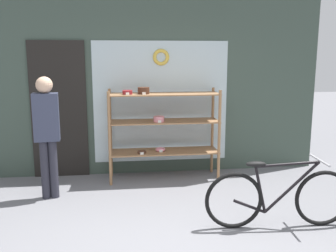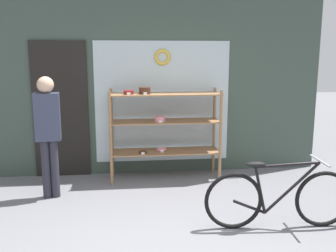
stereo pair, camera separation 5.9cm
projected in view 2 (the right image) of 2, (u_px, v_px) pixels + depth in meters
The scene contains 4 objects.
storefront_facade at pixel (147, 73), 5.85m from camera, with size 5.53×0.13×3.30m.
display_case at pixel (163, 123), 5.64m from camera, with size 1.66×0.47×1.42m.
bicycle at pixel (278, 198), 4.09m from camera, with size 1.64×0.46×0.77m.
pedestrian at pixel (48, 128), 4.87m from camera, with size 0.34×0.21×1.62m.
Camera 2 is at (-0.37, -3.17, 1.88)m, focal length 40.00 mm.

